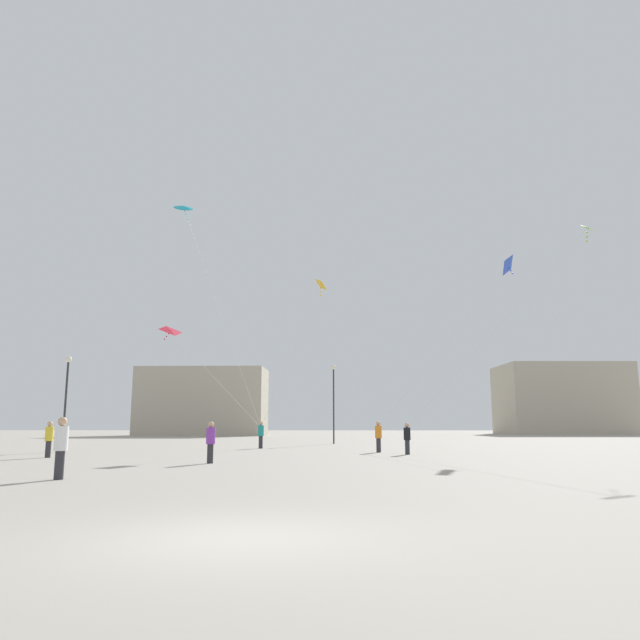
{
  "coord_description": "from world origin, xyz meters",
  "views": [
    {
      "loc": [
        1.59,
        -8.35,
        1.51
      ],
      "look_at": [
        0.0,
        23.09,
        6.98
      ],
      "focal_mm": 33.79,
      "sensor_mm": 36.0,
      "label": 1
    }
  ],
  "objects_px": {
    "person_in_white": "(61,445)",
    "lamppost_east": "(66,388)",
    "person_in_teal": "(261,433)",
    "person_in_purple": "(211,440)",
    "kite_cyan_diamond": "(184,209)",
    "building_centre_hall": "(561,399)",
    "kite_crimson_delta": "(172,332)",
    "kite_cobalt_delta": "(505,268)",
    "person_in_black": "(407,437)",
    "kite_lime_delta": "(579,237)",
    "lamppost_west": "(334,392)",
    "person_in_yellow": "(49,438)",
    "building_left_hall": "(203,402)",
    "kite_amber_delta": "(320,288)",
    "person_in_orange": "(378,435)"
  },
  "relations": [
    {
      "from": "person_in_yellow",
      "to": "lamppost_west",
      "type": "bearing_deg",
      "value": 88.83
    },
    {
      "from": "kite_lime_delta",
      "to": "kite_amber_delta",
      "type": "bearing_deg",
      "value": 158.93
    },
    {
      "from": "building_centre_hall",
      "to": "lamppost_west",
      "type": "bearing_deg",
      "value": -124.91
    },
    {
      "from": "person_in_purple",
      "to": "kite_cobalt_delta",
      "type": "distance_m",
      "value": 23.67
    },
    {
      "from": "kite_amber_delta",
      "to": "lamppost_east",
      "type": "xyz_separation_m",
      "value": [
        -14.11,
        -4.89,
        -6.76
      ]
    },
    {
      "from": "kite_cobalt_delta",
      "to": "person_in_black",
      "type": "bearing_deg",
      "value": -136.39
    },
    {
      "from": "person_in_white",
      "to": "person_in_yellow",
      "type": "relative_size",
      "value": 1.04
    },
    {
      "from": "person_in_black",
      "to": "person_in_purple",
      "type": "height_order",
      "value": "person_in_purple"
    },
    {
      "from": "person_in_yellow",
      "to": "kite_cobalt_delta",
      "type": "bearing_deg",
      "value": 54.02
    },
    {
      "from": "person_in_black",
      "to": "building_centre_hall",
      "type": "relative_size",
      "value": 0.08
    },
    {
      "from": "person_in_orange",
      "to": "kite_cyan_diamond",
      "type": "relative_size",
      "value": 0.12
    },
    {
      "from": "building_centre_hall",
      "to": "lamppost_west",
      "type": "height_order",
      "value": "building_centre_hall"
    },
    {
      "from": "building_centre_hall",
      "to": "person_in_orange",
      "type": "bearing_deg",
      "value": -116.34
    },
    {
      "from": "person_in_yellow",
      "to": "building_left_hall",
      "type": "distance_m",
      "value": 56.56
    },
    {
      "from": "person_in_purple",
      "to": "lamppost_east",
      "type": "distance_m",
      "value": 14.32
    },
    {
      "from": "building_centre_hall",
      "to": "kite_amber_delta",
      "type": "bearing_deg",
      "value": -120.53
    },
    {
      "from": "person_in_white",
      "to": "kite_cobalt_delta",
      "type": "bearing_deg",
      "value": 111.07
    },
    {
      "from": "person_in_purple",
      "to": "kite_lime_delta",
      "type": "height_order",
      "value": "kite_lime_delta"
    },
    {
      "from": "person_in_orange",
      "to": "building_centre_hall",
      "type": "distance_m",
      "value": 72.04
    },
    {
      "from": "person_in_purple",
      "to": "kite_cobalt_delta",
      "type": "relative_size",
      "value": 0.15
    },
    {
      "from": "kite_lime_delta",
      "to": "kite_cobalt_delta",
      "type": "distance_m",
      "value": 6.24
    },
    {
      "from": "person_in_yellow",
      "to": "kite_cyan_diamond",
      "type": "xyz_separation_m",
      "value": [
        3.8,
        7.17,
        13.66
      ]
    },
    {
      "from": "person_in_yellow",
      "to": "person_in_teal",
      "type": "bearing_deg",
      "value": 83.84
    },
    {
      "from": "person_in_black",
      "to": "kite_amber_delta",
      "type": "height_order",
      "value": "kite_amber_delta"
    },
    {
      "from": "building_left_hall",
      "to": "lamppost_west",
      "type": "height_order",
      "value": "building_left_hall"
    },
    {
      "from": "kite_lime_delta",
      "to": "person_in_teal",
      "type": "bearing_deg",
      "value": 161.46
    },
    {
      "from": "person_in_yellow",
      "to": "person_in_purple",
      "type": "bearing_deg",
      "value": 6.51
    },
    {
      "from": "person_in_teal",
      "to": "person_in_purple",
      "type": "distance_m",
      "value": 14.83
    },
    {
      "from": "kite_lime_delta",
      "to": "lamppost_west",
      "type": "bearing_deg",
      "value": 131.81
    },
    {
      "from": "kite_crimson_delta",
      "to": "kite_lime_delta",
      "type": "bearing_deg",
      "value": -19.91
    },
    {
      "from": "building_centre_hall",
      "to": "lamppost_west",
      "type": "xyz_separation_m",
      "value": [
        -34.77,
        -49.82,
        -1.4
      ]
    },
    {
      "from": "kite_cyan_diamond",
      "to": "kite_cobalt_delta",
      "type": "relative_size",
      "value": 1.27
    },
    {
      "from": "kite_crimson_delta",
      "to": "building_centre_hall",
      "type": "distance_m",
      "value": 72.84
    },
    {
      "from": "person_in_teal",
      "to": "building_left_hall",
      "type": "bearing_deg",
      "value": -74.32
    },
    {
      "from": "kite_amber_delta",
      "to": "kite_crimson_delta",
      "type": "bearing_deg",
      "value": 161.69
    },
    {
      "from": "person_in_white",
      "to": "person_in_orange",
      "type": "height_order",
      "value": "person_in_white"
    },
    {
      "from": "kite_crimson_delta",
      "to": "kite_amber_delta",
      "type": "bearing_deg",
      "value": -18.31
    },
    {
      "from": "person_in_orange",
      "to": "kite_crimson_delta",
      "type": "distance_m",
      "value": 17.83
    },
    {
      "from": "kite_lime_delta",
      "to": "building_left_hall",
      "type": "distance_m",
      "value": 61.37
    },
    {
      "from": "kite_amber_delta",
      "to": "kite_lime_delta",
      "type": "relative_size",
      "value": 0.85
    },
    {
      "from": "person_in_purple",
      "to": "building_left_hall",
      "type": "height_order",
      "value": "building_left_hall"
    },
    {
      "from": "lamppost_east",
      "to": "person_in_orange",
      "type": "bearing_deg",
      "value": 1.16
    },
    {
      "from": "person_in_black",
      "to": "kite_cobalt_delta",
      "type": "height_order",
      "value": "kite_cobalt_delta"
    },
    {
      "from": "person_in_white",
      "to": "lamppost_east",
      "type": "distance_m",
      "value": 18.54
    },
    {
      "from": "building_left_hall",
      "to": "lamppost_east",
      "type": "distance_m",
      "value": 50.55
    },
    {
      "from": "kite_cyan_diamond",
      "to": "building_centre_hall",
      "type": "distance_m",
      "value": 77.39
    },
    {
      "from": "kite_amber_delta",
      "to": "lamppost_east",
      "type": "distance_m",
      "value": 16.4
    },
    {
      "from": "kite_crimson_delta",
      "to": "lamppost_west",
      "type": "distance_m",
      "value": 13.67
    },
    {
      "from": "kite_cobalt_delta",
      "to": "person_in_teal",
      "type": "bearing_deg",
      "value": 178.08
    },
    {
      "from": "person_in_teal",
      "to": "person_in_purple",
      "type": "height_order",
      "value": "person_in_teal"
    }
  ]
}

